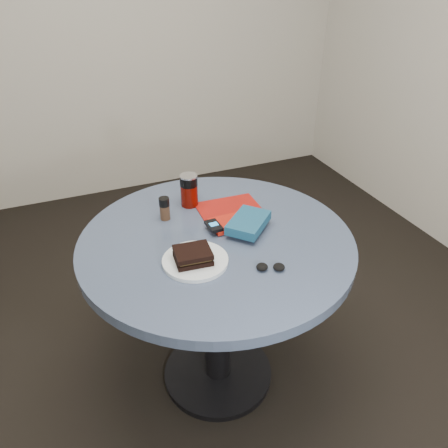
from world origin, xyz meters
name	(u,v)px	position (x,y,z in m)	size (l,w,h in m)	color
ground	(218,374)	(0.00, 0.00, 0.00)	(4.00, 4.00, 0.00)	black
table	(217,273)	(0.00, 0.00, 0.59)	(1.00, 1.00, 0.75)	black
plate	(195,261)	(-0.12, -0.11, 0.76)	(0.22, 0.22, 0.01)	silver
sandwich	(193,255)	(-0.13, -0.12, 0.79)	(0.13, 0.11, 0.04)	black
soda_can	(189,190)	(-0.01, 0.26, 0.82)	(0.07, 0.07, 0.13)	#590B04
pepper_grinder	(165,208)	(-0.14, 0.20, 0.80)	(0.05, 0.05, 0.09)	#3F291B
magazine	(229,209)	(0.12, 0.17, 0.75)	(0.25, 0.19, 0.00)	maroon
red_book	(233,223)	(0.09, 0.05, 0.76)	(0.17, 0.11, 0.01)	#A7190D
novel	(248,223)	(0.13, 0.00, 0.79)	(0.18, 0.12, 0.03)	navy
mp3_player	(214,226)	(0.01, 0.04, 0.77)	(0.05, 0.08, 0.01)	black
headphones	(271,267)	(0.09, -0.24, 0.76)	(0.10, 0.07, 0.02)	black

